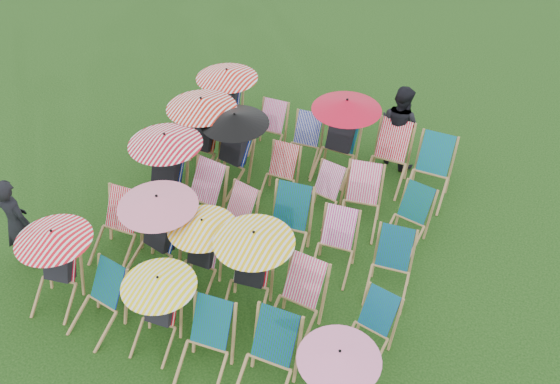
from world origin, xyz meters
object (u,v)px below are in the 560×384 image
at_px(deckchair_0, 55,266).
at_px(person_left, 16,223).
at_px(deckchair_29, 430,172).
at_px(person_rear, 399,126).
at_px(deckchair_5, 332,384).

xyz_separation_m(deckchair_0, person_left, (-0.97, 0.33, 0.13)).
height_order(deckchair_29, person_rear, person_rear).
relative_size(deckchair_29, person_rear, 0.64).
distance_m(deckchair_5, person_left, 5.13).
distance_m(deckchair_0, deckchair_29, 6.08).
distance_m(deckchair_5, person_rear, 5.31).
distance_m(deckchair_0, person_rear, 6.15).
xyz_separation_m(deckchair_5, person_rear, (-0.89, 5.23, 0.18)).
relative_size(person_left, person_rear, 1.01).
height_order(person_left, person_rear, person_left).
height_order(deckchair_0, deckchair_29, deckchair_0).
xyz_separation_m(deckchair_0, person_rear, (3.25, 5.22, 0.13)).
height_order(deckchair_0, person_left, person_left).
bearing_deg(person_rear, deckchair_5, 119.79).
distance_m(deckchair_0, deckchair_5, 4.14).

